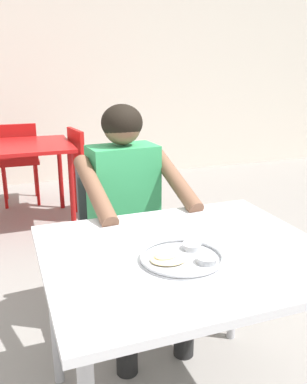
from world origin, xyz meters
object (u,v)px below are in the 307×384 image
(thali_tray, at_px, (182,257))
(table_background_red, at_px, (19,155))
(chair_foreground, at_px, (117,231))
(chair_red_far, at_px, (18,157))
(table_foreground, at_px, (186,270))
(chair_red_right, at_px, (88,165))
(diner_foreground, at_px, (130,204))

(thali_tray, distance_m, table_background_red, 2.54)
(chair_foreground, bearing_deg, chair_red_far, 100.76)
(thali_tray, relative_size, table_background_red, 0.33)
(table_foreground, relative_size, table_background_red, 1.15)
(thali_tray, bearing_deg, chair_red_far, 97.30)
(table_foreground, xyz_separation_m, chair_foreground, (-0.03, 0.85, -0.17))
(thali_tray, relative_size, chair_red_right, 0.35)
(table_foreground, distance_m, chair_red_right, 2.47)
(chair_red_far, bearing_deg, chair_red_right, -44.49)
(table_foreground, height_order, chair_foreground, chair_foreground)
(table_background_red, height_order, chair_red_right, chair_red_right)
(chair_red_far, bearing_deg, chair_foreground, -79.24)
(table_background_red, bearing_deg, chair_red_right, 1.83)
(table_background_red, height_order, chair_red_far, chair_red_far)
(chair_foreground, bearing_deg, chair_red_right, 83.97)
(table_foreground, relative_size, chair_foreground, 1.20)
(thali_tray, distance_m, diner_foreground, 0.70)
(table_foreground, distance_m, thali_tray, 0.12)
(chair_red_right, bearing_deg, chair_red_far, 135.51)
(diner_foreground, xyz_separation_m, chair_red_right, (0.16, 1.83, -0.22))
(table_foreground, distance_m, chair_foreground, 0.87)
(thali_tray, distance_m, chair_red_right, 2.55)
(chair_foreground, bearing_deg, diner_foreground, -86.64)
(chair_red_right, height_order, chair_red_far, chair_red_far)
(table_foreground, bearing_deg, chair_red_right, 86.72)
(chair_red_right, bearing_deg, chair_foreground, -96.03)
(chair_foreground, bearing_deg, table_foreground, -88.05)
(chair_foreground, height_order, chair_red_far, chair_foreground)
(table_foreground, relative_size, chair_red_right, 1.22)
(diner_foreground, bearing_deg, thali_tray, -92.49)
(thali_tray, xyz_separation_m, chair_foreground, (0.02, 0.92, -0.26))
(chair_red_far, bearing_deg, diner_foreground, -79.91)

